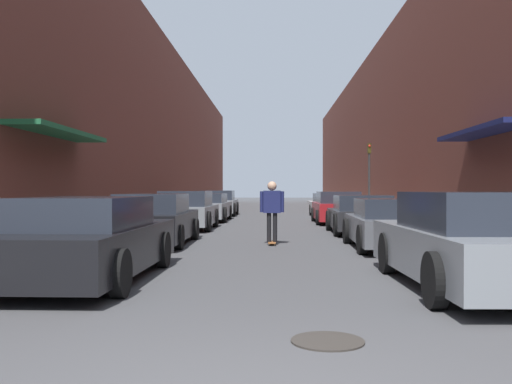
{
  "coord_description": "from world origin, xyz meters",
  "views": [
    {
      "loc": [
        0.09,
        -3.51,
        1.45
      ],
      "look_at": [
        -0.34,
        10.49,
        1.38
      ],
      "focal_mm": 40.0,
      "sensor_mm": 36.0,
      "label": 1
    }
  ],
  "objects_px": {
    "parked_car_left_3": "(207,207)",
    "parked_car_left_0": "(88,240)",
    "skateboarder": "(272,206)",
    "parked_car_right_4": "(329,205)",
    "manhole_cover": "(328,341)",
    "parked_car_left_2": "(187,211)",
    "parked_car_right_3": "(337,208)",
    "parked_car_right_0": "(474,242)",
    "parked_car_right_2": "(361,215)",
    "parked_car_left_1": "(154,220)",
    "parked_car_right_1": "(391,224)",
    "traffic_light": "(369,172)",
    "parked_car_left_4": "(218,203)"
  },
  "relations": [
    {
      "from": "parked_car_left_1",
      "to": "parked_car_right_4",
      "type": "relative_size",
      "value": 0.96
    },
    {
      "from": "parked_car_right_0",
      "to": "parked_car_right_3",
      "type": "bearing_deg",
      "value": 90.67
    },
    {
      "from": "parked_car_right_0",
      "to": "parked_car_left_0",
      "type": "bearing_deg",
      "value": 174.15
    },
    {
      "from": "manhole_cover",
      "to": "skateboarder",
      "type": "bearing_deg",
      "value": 93.34
    },
    {
      "from": "parked_car_left_3",
      "to": "skateboarder",
      "type": "distance_m",
      "value": 11.42
    },
    {
      "from": "parked_car_left_1",
      "to": "traffic_light",
      "type": "distance_m",
      "value": 13.81
    },
    {
      "from": "parked_car_left_1",
      "to": "parked_car_left_2",
      "type": "xyz_separation_m",
      "value": [
        0.01,
        5.55,
        0.03
      ]
    },
    {
      "from": "parked_car_left_4",
      "to": "parked_car_left_0",
      "type": "bearing_deg",
      "value": -89.72
    },
    {
      "from": "parked_car_left_2",
      "to": "parked_car_left_3",
      "type": "height_order",
      "value": "parked_car_left_2"
    },
    {
      "from": "parked_car_left_1",
      "to": "parked_car_left_2",
      "type": "bearing_deg",
      "value": 89.92
    },
    {
      "from": "parked_car_right_1",
      "to": "parked_car_right_3",
      "type": "height_order",
      "value": "parked_car_right_3"
    },
    {
      "from": "manhole_cover",
      "to": "parked_car_left_3",
      "type": "bearing_deg",
      "value": 99.85
    },
    {
      "from": "parked_car_left_3",
      "to": "traffic_light",
      "type": "relative_size",
      "value": 1.39
    },
    {
      "from": "parked_car_left_0",
      "to": "manhole_cover",
      "type": "height_order",
      "value": "parked_car_left_0"
    },
    {
      "from": "parked_car_left_2",
      "to": "parked_car_right_3",
      "type": "xyz_separation_m",
      "value": [
        5.85,
        3.86,
        -0.02
      ]
    },
    {
      "from": "parked_car_left_2",
      "to": "skateboarder",
      "type": "distance_m",
      "value": 6.36
    },
    {
      "from": "parked_car_left_0",
      "to": "parked_car_left_4",
      "type": "distance_m",
      "value": 22.28
    },
    {
      "from": "parked_car_left_2",
      "to": "parked_car_left_3",
      "type": "bearing_deg",
      "value": 89.07
    },
    {
      "from": "parked_car_left_1",
      "to": "skateboarder",
      "type": "xyz_separation_m",
      "value": [
        3.1,
        0.0,
        0.38
      ]
    },
    {
      "from": "skateboarder",
      "to": "parked_car_right_2",
      "type": "bearing_deg",
      "value": 52.64
    },
    {
      "from": "parked_car_left_0",
      "to": "manhole_cover",
      "type": "bearing_deg",
      "value": -45.64
    },
    {
      "from": "parked_car_left_0",
      "to": "parked_car_right_3",
      "type": "bearing_deg",
      "value": 69.74
    },
    {
      "from": "parked_car_left_1",
      "to": "manhole_cover",
      "type": "relative_size",
      "value": 6.38
    },
    {
      "from": "skateboarder",
      "to": "traffic_light",
      "type": "distance_m",
      "value": 12.35
    },
    {
      "from": "parked_car_right_1",
      "to": "traffic_light",
      "type": "xyz_separation_m",
      "value": [
        1.55,
        12.4,
        1.64
      ]
    },
    {
      "from": "parked_car_right_4",
      "to": "manhole_cover",
      "type": "bearing_deg",
      "value": -95.65
    },
    {
      "from": "parked_car_left_1",
      "to": "parked_car_right_1",
      "type": "distance_m",
      "value": 6.06
    },
    {
      "from": "traffic_light",
      "to": "parked_car_left_1",
      "type": "bearing_deg",
      "value": -123.32
    },
    {
      "from": "parked_car_left_2",
      "to": "parked_car_right_1",
      "type": "xyz_separation_m",
      "value": [
        5.98,
        -6.49,
        -0.07
      ]
    },
    {
      "from": "parked_car_left_2",
      "to": "parked_car_right_0",
      "type": "bearing_deg",
      "value": -63.44
    },
    {
      "from": "parked_car_left_2",
      "to": "parked_car_right_1",
      "type": "height_order",
      "value": "parked_car_left_2"
    },
    {
      "from": "parked_car_right_4",
      "to": "parked_car_right_2",
      "type": "bearing_deg",
      "value": -90.34
    },
    {
      "from": "parked_car_right_3",
      "to": "manhole_cover",
      "type": "distance_m",
      "value": 19.0
    },
    {
      "from": "parked_car_left_1",
      "to": "skateboarder",
      "type": "height_order",
      "value": "skateboarder"
    },
    {
      "from": "parked_car_right_2",
      "to": "parked_car_right_4",
      "type": "height_order",
      "value": "parked_car_right_2"
    },
    {
      "from": "parked_car_left_2",
      "to": "parked_car_left_3",
      "type": "xyz_separation_m",
      "value": [
        0.09,
        5.46,
        -0.05
      ]
    },
    {
      "from": "parked_car_right_0",
      "to": "parked_car_right_2",
      "type": "distance_m",
      "value": 10.33
    },
    {
      "from": "parked_car_right_4",
      "to": "traffic_light",
      "type": "bearing_deg",
      "value": -67.66
    },
    {
      "from": "parked_car_left_0",
      "to": "traffic_light",
      "type": "bearing_deg",
      "value": 67.1
    },
    {
      "from": "parked_car_left_0",
      "to": "parked_car_left_2",
      "type": "bearing_deg",
      "value": 90.94
    },
    {
      "from": "manhole_cover",
      "to": "parked_car_right_0",
      "type": "bearing_deg",
      "value": 50.76
    },
    {
      "from": "skateboarder",
      "to": "parked_car_left_2",
      "type": "bearing_deg",
      "value": 119.11
    },
    {
      "from": "parked_car_left_3",
      "to": "parked_car_left_0",
      "type": "bearing_deg",
      "value": -89.66
    },
    {
      "from": "parked_car_left_2",
      "to": "traffic_light",
      "type": "xyz_separation_m",
      "value": [
        7.53,
        5.91,
        1.58
      ]
    },
    {
      "from": "parked_car_left_2",
      "to": "parked_car_right_2",
      "type": "relative_size",
      "value": 1.03
    },
    {
      "from": "skateboarder",
      "to": "manhole_cover",
      "type": "distance_m",
      "value": 9.52
    },
    {
      "from": "parked_car_right_1",
      "to": "skateboarder",
      "type": "height_order",
      "value": "skateboarder"
    },
    {
      "from": "manhole_cover",
      "to": "parked_car_right_2",
      "type": "bearing_deg",
      "value": 79.92
    },
    {
      "from": "parked_car_right_1",
      "to": "parked_car_left_0",
      "type": "bearing_deg",
      "value": -139.31
    },
    {
      "from": "parked_car_left_0",
      "to": "parked_car_left_1",
      "type": "relative_size",
      "value": 1.08
    }
  ]
}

